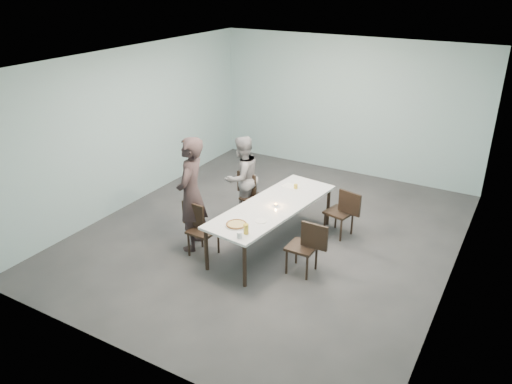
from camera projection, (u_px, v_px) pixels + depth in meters
The scene contains 16 objects.
ground at pixel (270, 233), 8.80m from camera, with size 7.00×7.00×0.00m, color #333335.
room_shell at pixel (272, 122), 7.97m from camera, with size 6.02×7.02×3.01m.
table at pixel (273, 208), 8.15m from camera, with size 1.21×2.69×0.75m.
chair_near_left at pixel (199, 226), 7.99m from camera, with size 0.62×0.44×0.87m.
chair_far_left at pixel (251, 193), 9.15m from camera, with size 0.64×0.48×0.87m.
chair_near_right at pixel (307, 244), 7.46m from camera, with size 0.61×0.42×0.87m.
chair_far_right at pixel (343, 210), 8.52m from camera, with size 0.65×0.51×0.87m.
diner_near at pixel (191, 194), 8.02m from camera, with size 0.70×0.46×1.91m, color black.
diner_far at pixel (242, 177), 9.11m from camera, with size 0.76×0.59×1.56m, color gray.
pizza at pixel (236, 224), 7.46m from camera, with size 0.34×0.34×0.04m.
side_plate at pixel (261, 221), 7.60m from camera, with size 0.18×0.18×0.01m, color white.
beer_glass at pixel (246, 229), 7.21m from camera, with size 0.08×0.08×0.15m, color gold.
water_tumbler at pixel (239, 235), 7.12m from camera, with size 0.08×0.08×0.09m, color silver.
tealight at pixel (276, 205), 8.07m from camera, with size 0.06×0.06×0.05m.
amber_tumbler at pixel (296, 187), 8.71m from camera, with size 0.07×0.07×0.08m, color gold.
menu at pixel (291, 186), 8.81m from camera, with size 0.30×0.22×0.01m, color silver.
Camera 1 is at (3.63, -6.83, 4.27)m, focal length 35.00 mm.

